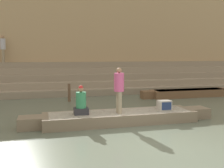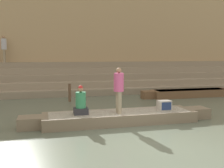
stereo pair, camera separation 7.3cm
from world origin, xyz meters
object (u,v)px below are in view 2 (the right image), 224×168
(person_standing, at_px, (119,87))
(person_on_steps, at_px, (4,47))
(rowboat_main, at_px, (120,117))
(moored_boat_shore, at_px, (190,93))
(tv_set, at_px, (164,105))
(person_rowing, at_px, (81,103))
(mooring_post, at_px, (70,93))

(person_standing, bearing_deg, person_on_steps, 116.40)
(rowboat_main, distance_m, moored_boat_shore, 7.55)
(rowboat_main, relative_size, person_on_steps, 3.96)
(rowboat_main, height_order, tv_set, tv_set)
(person_standing, xyz_separation_m, person_rowing, (-1.34, 0.14, -0.53))
(person_rowing, height_order, moored_boat_shore, person_rowing)
(moored_boat_shore, bearing_deg, person_standing, -137.46)
(tv_set, height_order, person_on_steps, person_on_steps)
(rowboat_main, distance_m, person_on_steps, 11.64)
(person_standing, height_order, moored_boat_shore, person_standing)
(mooring_post, bearing_deg, person_on_steps, 127.62)
(rowboat_main, relative_size, mooring_post, 7.39)
(mooring_post, bearing_deg, tv_set, -58.89)
(rowboat_main, height_order, moored_boat_shore, moored_boat_shore)
(person_standing, distance_m, person_on_steps, 11.52)
(rowboat_main, height_order, person_standing, person_standing)
(tv_set, height_order, mooring_post, mooring_post)
(person_on_steps, bearing_deg, person_standing, 12.58)
(person_rowing, xyz_separation_m, tv_set, (3.13, -0.08, -0.21))
(person_on_steps, bearing_deg, person_rowing, 6.53)
(rowboat_main, bearing_deg, person_rowing, 178.97)
(person_standing, xyz_separation_m, moored_boat_shore, (5.89, 5.03, -1.09))
(person_standing, distance_m, mooring_post, 5.36)
(rowboat_main, height_order, person_rowing, person_rowing)
(person_rowing, relative_size, mooring_post, 1.06)
(person_rowing, bearing_deg, person_standing, -3.39)
(rowboat_main, xyz_separation_m, tv_set, (1.69, -0.11, 0.37))
(person_rowing, distance_m, mooring_post, 5.01)
(rowboat_main, bearing_deg, person_standing, -123.32)
(person_standing, xyz_separation_m, person_on_steps, (-5.15, 10.16, 1.71))
(rowboat_main, bearing_deg, tv_set, -6.08)
(moored_boat_shore, relative_size, person_on_steps, 3.40)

